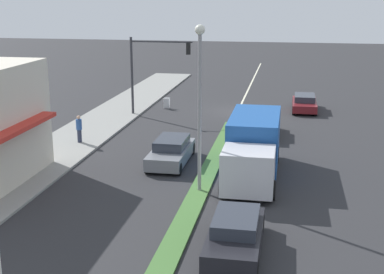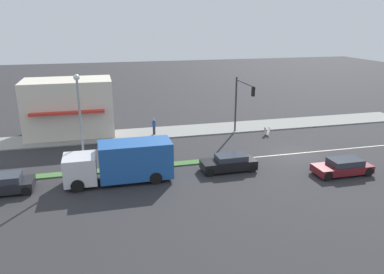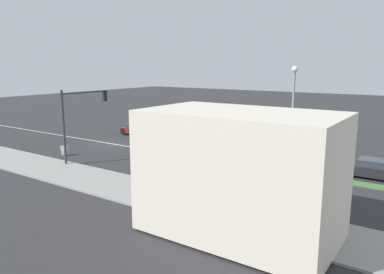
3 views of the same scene
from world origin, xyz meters
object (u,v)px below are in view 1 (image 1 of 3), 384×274
(warning_aframe_sign, at_px, (167,103))
(delivery_truck, at_px, (253,147))
(street_lamp, at_px, (200,88))
(sedan_dark, at_px, (235,234))
(pedestrian, at_px, (79,128))
(suv_grey, at_px, (171,151))
(sedan_maroon, at_px, (304,103))
(traffic_signal_main, at_px, (151,63))
(suv_black, at_px, (262,125))

(warning_aframe_sign, relative_size, delivery_truck, 0.11)
(street_lamp, relative_size, sedan_dark, 1.69)
(pedestrian, relative_size, suv_grey, 0.36)
(sedan_dark, height_order, sedan_maroon, sedan_dark)
(traffic_signal_main, bearing_deg, street_lamp, 112.36)
(delivery_truck, xyz_separation_m, suv_black, (0.00, -7.99, -0.85))
(pedestrian, xyz_separation_m, warning_aframe_sign, (-2.77, -11.02, -0.55))
(suv_grey, bearing_deg, pedestrian, -22.52)
(traffic_signal_main, xyz_separation_m, street_lamp, (-6.12, 14.89, 0.88))
(traffic_signal_main, distance_m, pedestrian, 9.11)
(suv_black, xyz_separation_m, sedan_dark, (0.00, 16.15, -0.00))
(warning_aframe_sign, relative_size, sedan_maroon, 0.19)
(traffic_signal_main, height_order, pedestrian, traffic_signal_main)
(warning_aframe_sign, bearing_deg, sedan_maroon, -173.68)
(traffic_signal_main, distance_m, delivery_truck, 14.92)
(street_lamp, height_order, suv_grey, street_lamp)
(street_lamp, relative_size, pedestrian, 4.52)
(traffic_signal_main, bearing_deg, sedan_maroon, -160.79)
(warning_aframe_sign, height_order, suv_grey, suv_grey)
(suv_black, height_order, suv_grey, suv_grey)
(traffic_signal_main, distance_m, street_lamp, 16.12)
(street_lamp, relative_size, delivery_truck, 0.98)
(warning_aframe_sign, distance_m, suv_black, 10.40)
(traffic_signal_main, bearing_deg, pedestrian, 74.80)
(suv_black, distance_m, suv_grey, 8.04)
(sedan_dark, bearing_deg, delivery_truck, -90.00)
(suv_grey, distance_m, sedan_maroon, 16.42)
(warning_aframe_sign, height_order, sedan_maroon, sedan_maroon)
(traffic_signal_main, xyz_separation_m, warning_aframe_sign, (-0.51, -2.70, -3.47))
(pedestrian, distance_m, sedan_dark, 15.99)
(suv_black, xyz_separation_m, suv_grey, (4.40, 6.73, 0.02))
(traffic_signal_main, height_order, sedan_dark, traffic_signal_main)
(traffic_signal_main, xyz_separation_m, delivery_truck, (-8.32, 12.14, -2.43))
(warning_aframe_sign, bearing_deg, traffic_signal_main, 79.35)
(traffic_signal_main, relative_size, suv_grey, 1.25)
(warning_aframe_sign, height_order, suv_black, suv_black)
(street_lamp, xyz_separation_m, suv_black, (-2.20, -10.74, -4.16))
(delivery_truck, bearing_deg, suv_black, -90.00)
(street_lamp, bearing_deg, pedestrian, -38.07)
(delivery_truck, relative_size, sedan_dark, 1.72)
(street_lamp, xyz_separation_m, delivery_truck, (-2.20, -2.75, -3.31))
(street_lamp, distance_m, warning_aframe_sign, 18.97)
(delivery_truck, bearing_deg, street_lamp, 51.33)
(traffic_signal_main, height_order, suv_black, traffic_signal_main)
(delivery_truck, xyz_separation_m, sedan_dark, (0.00, 8.16, -0.86))
(sedan_dark, relative_size, sedan_maroon, 1.01)
(sedan_dark, bearing_deg, traffic_signal_main, -67.71)
(pedestrian, bearing_deg, delivery_truck, 160.16)
(suv_black, bearing_deg, sedan_maroon, -109.23)
(suv_grey, bearing_deg, traffic_signal_main, -70.17)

